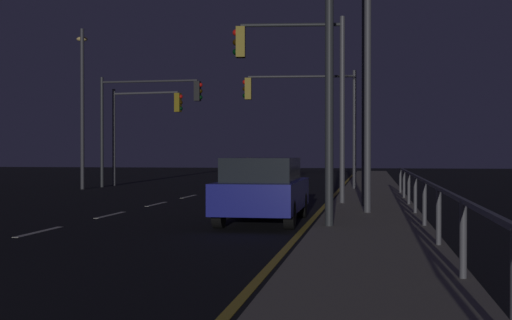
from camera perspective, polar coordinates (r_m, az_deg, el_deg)
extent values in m
plane|color=black|center=(23.09, -7.95, -3.61)|extent=(112.00, 112.00, 0.00)
cube|color=gray|center=(22.01, 9.72, -3.64)|extent=(2.48, 77.00, 0.14)
cube|color=silver|center=(15.24, -17.72, -5.76)|extent=(0.14, 2.00, 0.01)
cube|color=silver|center=(18.86, -12.10, -4.53)|extent=(0.14, 2.00, 0.01)
cube|color=silver|center=(22.62, -8.33, -3.68)|extent=(0.14, 2.00, 0.01)
cube|color=silver|center=(26.44, -5.64, -3.07)|extent=(0.14, 2.00, 0.01)
cube|color=silver|center=(30.31, -3.64, -2.60)|extent=(0.14, 2.00, 0.01)
cube|color=silver|center=(34.21, -2.10, -2.24)|extent=(0.14, 2.00, 0.01)
cube|color=silver|center=(38.13, -0.87, -1.95)|extent=(0.14, 2.00, 0.01)
cube|color=silver|center=(42.06, 0.13, -1.72)|extent=(0.14, 2.00, 0.01)
cube|color=silver|center=(46.01, 0.96, -1.53)|extent=(0.14, 2.00, 0.01)
cube|color=silver|center=(49.97, 1.65, -1.36)|extent=(0.14, 2.00, 0.01)
cube|color=gold|center=(27.04, 6.55, -2.99)|extent=(0.14, 53.00, 0.01)
cube|color=navy|center=(16.48, 0.63, -2.94)|extent=(1.85, 4.41, 0.70)
cube|color=#1E2328|center=(16.21, 0.50, -0.79)|extent=(1.62, 2.48, 0.55)
cylinder|color=black|center=(18.02, -1.21, -3.76)|extent=(0.22, 0.64, 0.64)
cylinder|color=black|center=(17.80, 3.87, -3.81)|extent=(0.22, 0.64, 0.64)
cylinder|color=black|center=(15.27, -3.14, -4.53)|extent=(0.22, 0.64, 0.64)
cylinder|color=black|center=(15.01, 2.85, -4.62)|extent=(0.22, 0.64, 0.64)
cylinder|color=#4C4C51|center=(30.07, 8.26, 2.56)|extent=(0.16, 0.16, 5.18)
cylinder|color=#38383D|center=(30.18, 3.80, 7.00)|extent=(4.67, 0.53, 0.11)
cube|color=olive|center=(30.25, -0.66, 5.99)|extent=(0.31, 0.36, 0.95)
sphere|color=red|center=(30.29, -0.95, 6.55)|extent=(0.20, 0.20, 0.20)
sphere|color=black|center=(30.26, -0.95, 5.99)|extent=(0.20, 0.20, 0.20)
sphere|color=black|center=(30.24, -0.95, 5.42)|extent=(0.20, 0.20, 0.20)
cylinder|color=#2D3033|center=(34.54, -12.79, 2.29)|extent=(0.16, 0.16, 5.45)
cylinder|color=#38383D|center=(33.80, -8.96, 6.54)|extent=(4.91, 0.21, 0.11)
cube|color=black|center=(33.00, -4.93, 5.77)|extent=(0.29, 0.35, 0.95)
sphere|color=red|center=(32.99, -4.67, 6.30)|extent=(0.20, 0.20, 0.20)
sphere|color=black|center=(32.96, -4.67, 5.78)|extent=(0.20, 0.20, 0.20)
sphere|color=black|center=(32.93, -4.67, 5.26)|extent=(0.20, 0.20, 0.20)
cylinder|color=#4C4C51|center=(21.26, 7.24, 4.21)|extent=(0.16, 0.16, 5.78)
cylinder|color=#2D3033|center=(21.53, 2.98, 11.25)|extent=(3.15, 0.47, 0.11)
cube|color=olive|center=(21.50, -1.30, 9.85)|extent=(0.32, 0.37, 0.95)
sphere|color=red|center=(21.56, -1.72, 10.63)|extent=(0.20, 0.20, 0.20)
sphere|color=black|center=(21.51, -1.72, 9.84)|extent=(0.20, 0.20, 0.20)
sphere|color=black|center=(21.47, -1.72, 9.05)|extent=(0.20, 0.20, 0.20)
cylinder|color=#4C4C51|center=(36.05, -11.83, 1.87)|extent=(0.16, 0.16, 5.02)
cylinder|color=#4C4C51|center=(35.36, -9.26, 5.57)|extent=(3.59, 0.53, 0.11)
cube|color=olive|center=(34.57, -6.56, 4.81)|extent=(0.32, 0.37, 0.95)
sphere|color=red|center=(34.54, -6.33, 5.32)|extent=(0.20, 0.20, 0.20)
sphere|color=black|center=(34.51, -6.33, 4.82)|extent=(0.20, 0.20, 0.20)
sphere|color=black|center=(34.49, -6.33, 4.32)|extent=(0.20, 0.20, 0.20)
cylinder|color=#38383D|center=(20.25, 9.11, 7.94)|extent=(0.18, 0.18, 8.28)
cylinder|color=#38383D|center=(32.81, -14.36, 4.16)|extent=(0.18, 0.18, 7.49)
cylinder|color=#2D3033|center=(33.91, -14.38, 10.16)|extent=(0.66, 1.31, 0.10)
ellipsoid|color=#F9D172|center=(34.59, -14.38, 9.80)|extent=(0.56, 0.36, 0.24)
cylinder|color=#4C4C51|center=(18.01, 9.34, 7.89)|extent=(0.18, 0.18, 7.67)
cylinder|color=#2D3033|center=(14.60, 6.17, 9.03)|extent=(0.18, 0.18, 7.37)
cylinder|color=#59595E|center=(8.77, 16.98, -6.41)|extent=(0.09, 0.09, 0.95)
cylinder|color=#59595E|center=(11.83, 15.07, -4.60)|extent=(0.09, 0.09, 0.95)
cylinder|color=#59595E|center=(14.90, 13.95, -3.54)|extent=(0.09, 0.09, 0.95)
cylinder|color=#59595E|center=(17.98, 13.22, -2.84)|extent=(0.09, 0.09, 0.95)
cylinder|color=#59595E|center=(21.07, 12.70, -2.34)|extent=(0.09, 0.09, 0.95)
cylinder|color=#59595E|center=(24.15, 12.31, -1.97)|extent=(0.09, 0.09, 0.95)
cylinder|color=#59595E|center=(27.24, 12.01, -1.69)|extent=(0.09, 0.09, 0.95)
cube|color=slate|center=(14.88, 13.96, -1.71)|extent=(0.06, 24.75, 0.06)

